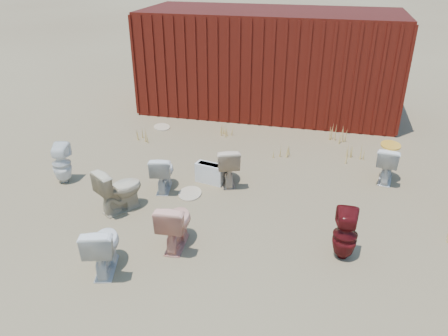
% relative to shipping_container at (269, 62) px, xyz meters
% --- Properties ---
extents(ground, '(100.00, 100.00, 0.00)m').
position_rel_shipping_container_xyz_m(ground, '(0.00, -5.20, -1.20)').
color(ground, brown).
rests_on(ground, ground).
extents(shipping_container, '(6.00, 2.40, 2.40)m').
position_rel_shipping_container_xyz_m(shipping_container, '(0.00, 0.00, 0.00)').
color(shipping_container, '#4C140C').
rests_on(shipping_container, ground).
extents(toilet_front_a, '(0.56, 0.76, 0.70)m').
position_rel_shipping_container_xyz_m(toilet_front_a, '(-1.04, -6.67, -0.85)').
color(toilet_front_a, silver).
rests_on(toilet_front_a, ground).
extents(toilet_front_pink, '(0.44, 0.71, 0.70)m').
position_rel_shipping_container_xyz_m(toilet_front_pink, '(-0.34, -5.98, -0.85)').
color(toilet_front_pink, '#EA9D87').
rests_on(toilet_front_pink, ground).
extents(toilet_front_c, '(0.47, 0.68, 0.64)m').
position_rel_shipping_container_xyz_m(toilet_front_c, '(-1.07, -4.54, -0.88)').
color(toilet_front_c, silver).
rests_on(toilet_front_c, ground).
extents(toilet_front_maroon, '(0.32, 0.32, 0.70)m').
position_rel_shipping_container_xyz_m(toilet_front_maroon, '(1.88, -5.71, -0.85)').
color(toilet_front_maroon, '#550E11').
rests_on(toilet_front_maroon, ground).
extents(toilet_back_a, '(0.38, 0.38, 0.70)m').
position_rel_shipping_container_xyz_m(toilet_back_a, '(-2.85, -4.72, -0.85)').
color(toilet_back_a, white).
rests_on(toilet_back_a, ground).
extents(toilet_back_beige_left, '(0.60, 0.77, 0.69)m').
position_rel_shipping_container_xyz_m(toilet_back_beige_left, '(-0.08, -4.07, -0.85)').
color(toilet_back_beige_left, beige).
rests_on(toilet_back_beige_left, ground).
extents(toilet_back_beige_right, '(0.72, 0.81, 0.72)m').
position_rel_shipping_container_xyz_m(toilet_back_beige_right, '(-1.47, -5.32, -0.84)').
color(toilet_back_beige_right, '#C0B08D').
rests_on(toilet_back_beige_right, ground).
extents(toilet_back_yellowlid, '(0.47, 0.70, 0.66)m').
position_rel_shipping_container_xyz_m(toilet_back_yellowlid, '(2.60, -3.32, -0.87)').
color(toilet_back_yellowlid, white).
rests_on(toilet_back_yellowlid, ground).
extents(yellow_lid, '(0.33, 0.42, 0.02)m').
position_rel_shipping_container_xyz_m(yellow_lid, '(2.60, -3.32, -0.53)').
color(yellow_lid, gold).
rests_on(yellow_lid, toilet_back_yellowlid).
extents(loose_tank, '(0.53, 0.30, 0.35)m').
position_rel_shipping_container_xyz_m(loose_tank, '(-0.36, -4.13, -1.02)').
color(loose_tank, silver).
rests_on(loose_tank, ground).
extents(loose_lid_near, '(0.43, 0.53, 0.02)m').
position_rel_shipping_container_xyz_m(loose_lid_near, '(-0.58, -4.62, -1.19)').
color(loose_lid_near, '#C2AC8C').
rests_on(loose_lid_near, ground).
extents(loose_lid_far, '(0.56, 0.59, 0.02)m').
position_rel_shipping_container_xyz_m(loose_lid_far, '(-2.13, -1.87, -1.19)').
color(loose_lid_far, '#CAB792').
rests_on(loose_lid_far, ground).
extents(weed_clump_a, '(0.36, 0.36, 0.34)m').
position_rel_shipping_container_xyz_m(weed_clump_a, '(-2.22, -2.64, -1.03)').
color(weed_clump_a, tan).
rests_on(weed_clump_a, ground).
extents(weed_clump_b, '(0.32, 0.32, 0.24)m').
position_rel_shipping_container_xyz_m(weed_clump_b, '(0.69, -2.72, -1.08)').
color(weed_clump_b, tan).
rests_on(weed_clump_b, ground).
extents(weed_clump_c, '(0.36, 0.36, 0.28)m').
position_rel_shipping_container_xyz_m(weed_clump_c, '(2.09, -2.62, -1.06)').
color(weed_clump_c, tan).
rests_on(weed_clump_c, ground).
extents(weed_clump_d, '(0.30, 0.30, 0.23)m').
position_rel_shipping_container_xyz_m(weed_clump_d, '(-0.59, -1.96, -1.08)').
color(weed_clump_d, tan).
rests_on(weed_clump_d, ground).
extents(weed_clump_e, '(0.34, 0.34, 0.34)m').
position_rel_shipping_container_xyz_m(weed_clump_e, '(1.77, -1.70, -1.03)').
color(weed_clump_e, tan).
rests_on(weed_clump_e, ground).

